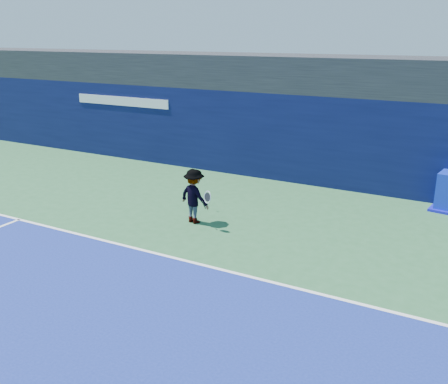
% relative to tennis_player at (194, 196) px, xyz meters
% --- Properties ---
extents(ground, '(80.00, 80.00, 0.00)m').
position_rel_tennis_player_xyz_m(ground, '(0.63, -5.19, -0.75)').
color(ground, '#2A5D35').
rests_on(ground, ground).
extents(baseline, '(24.00, 0.10, 0.01)m').
position_rel_tennis_player_xyz_m(baseline, '(0.63, -2.19, -0.74)').
color(baseline, white).
rests_on(baseline, ground).
extents(stadium_band, '(36.00, 3.00, 1.20)m').
position_rel_tennis_player_xyz_m(stadium_band, '(0.63, 6.31, 2.85)').
color(stadium_band, black).
rests_on(stadium_band, back_wall_assembly).
extents(back_wall_assembly, '(36.00, 1.03, 3.00)m').
position_rel_tennis_player_xyz_m(back_wall_assembly, '(0.63, 5.31, 0.75)').
color(back_wall_assembly, '#0A0F38').
rests_on(back_wall_assembly, ground).
extents(tennis_player, '(1.26, 0.77, 1.50)m').
position_rel_tennis_player_xyz_m(tennis_player, '(0.00, 0.00, 0.00)').
color(tennis_player, white).
rests_on(tennis_player, ground).
extents(tennis_ball, '(0.06, 0.06, 0.06)m').
position_rel_tennis_player_xyz_m(tennis_ball, '(-0.46, 0.88, 0.44)').
color(tennis_ball, '#D4E919').
rests_on(tennis_ball, ground).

